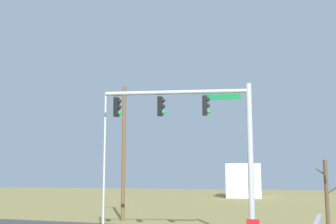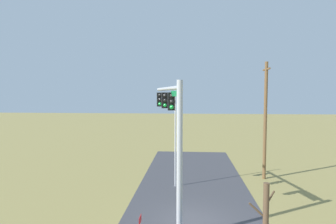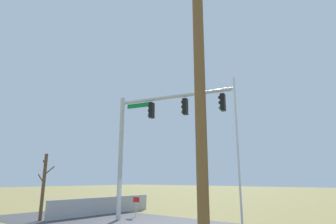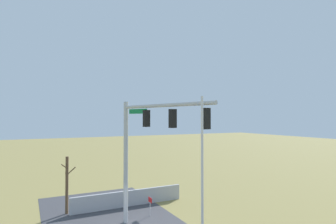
% 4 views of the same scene
% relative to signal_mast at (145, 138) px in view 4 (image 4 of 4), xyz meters
% --- Properties ---
extents(sidewalk_corner, '(6.00, 6.00, 0.01)m').
position_rel_signal_mast_xyz_m(sidewalk_corner, '(2.99, 0.50, -5.36)').
color(sidewalk_corner, '#B7B5AD').
rests_on(sidewalk_corner, ground_plane).
extents(retaining_fence, '(0.20, 8.41, 1.15)m').
position_rel_signal_mast_xyz_m(retaining_fence, '(4.91, -0.73, -4.79)').
color(retaining_fence, '#A8A8AD').
rests_on(retaining_fence, ground_plane).
extents(signal_mast, '(7.13, 1.99, 7.55)m').
position_rel_signal_mast_xyz_m(signal_mast, '(0.00, 0.00, 0.00)').
color(signal_mast, '#B2B5BA').
rests_on(signal_mast, ground_plane).
extents(flagpole, '(0.10, 0.10, 7.39)m').
position_rel_signal_mast_xyz_m(flagpole, '(-5.62, -0.08, -1.67)').
color(flagpole, silver).
rests_on(flagpole, ground_plane).
extents(bare_tree, '(1.27, 1.02, 3.89)m').
position_rel_signal_mast_xyz_m(bare_tree, '(5.30, 3.59, -3.36)').
color(bare_tree, brown).
rests_on(bare_tree, ground_plane).
extents(open_sign, '(0.56, 0.04, 1.22)m').
position_rel_signal_mast_xyz_m(open_sign, '(2.34, -1.31, -4.46)').
color(open_sign, silver).
rests_on(open_sign, ground_plane).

